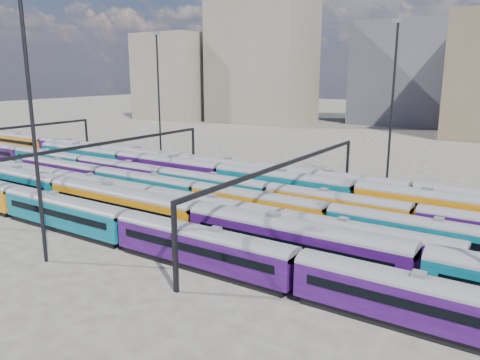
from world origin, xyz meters
The scene contains 13 objects.
ground centered at (0.00, 0.00, 0.00)m, with size 500.00×500.00×0.00m, color #403C36.
rake_0 centered at (8.92, -15.00, 2.57)m, with size 99.19×2.91×4.89m.
rake_1 centered at (15.98, -10.00, 2.96)m, with size 159.65×3.33×5.63m.
rake_2 centered at (-16.21, -5.00, 2.40)m, with size 93.02×2.73×4.58m.
rake_3 centered at (15.32, 0.00, 2.42)m, with size 112.63×2.75×4.61m.
rake_4 centered at (-14.00, 5.00, 2.41)m, with size 111.91×2.73×4.58m.
rake_5 centered at (14.89, 10.00, 2.78)m, with size 128.67×3.14×5.29m.
rake_6 centered at (-8.87, 15.00, 2.55)m, with size 138.20×2.89×4.86m.
gantry_1 centered at (-20.00, 0.00, 6.79)m, with size 0.35×40.35×8.03m.
gantry_2 centered at (10.00, 0.00, 6.79)m, with size 0.35×40.35×8.03m.
mast_1 centered at (-30.00, 22.00, 13.97)m, with size 1.40×0.50×25.60m.
mast_2 centered at (-5.00, -22.00, 13.97)m, with size 1.40×0.50×25.60m.
mast_3 centered at (15.00, 24.00, 13.97)m, with size 1.40×0.50×25.60m.
Camera 1 is at (34.38, -47.59, 18.23)m, focal length 35.00 mm.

